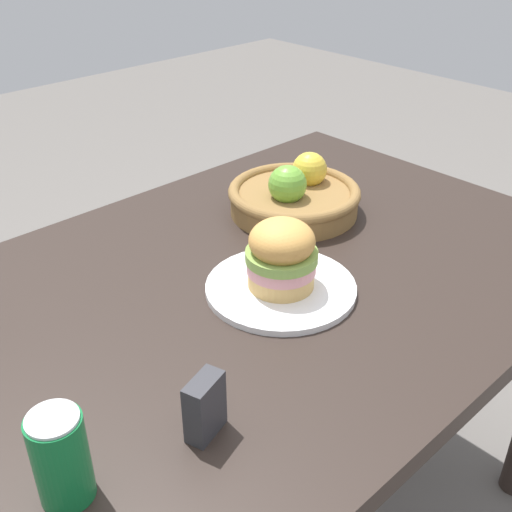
{
  "coord_description": "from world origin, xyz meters",
  "views": [
    {
      "loc": [
        -0.65,
        -0.72,
        1.39
      ],
      "look_at": [
        0.01,
        -0.02,
        0.81
      ],
      "focal_mm": 44.21,
      "sensor_mm": 36.0,
      "label": 1
    }
  ],
  "objects": [
    {
      "name": "dining_table",
      "position": [
        0.0,
        0.0,
        0.65
      ],
      "size": [
        1.4,
        0.9,
        0.75
      ],
      "color": "#2D231E",
      "rests_on": "ground_plane"
    },
    {
      "name": "plate",
      "position": [
        0.03,
        -0.06,
        0.76
      ],
      "size": [
        0.27,
        0.27,
        0.01
      ],
      "primitive_type": "cylinder",
      "color": "white",
      "rests_on": "dining_table"
    },
    {
      "name": "sandwich",
      "position": [
        0.03,
        -0.06,
        0.82
      ],
      "size": [
        0.13,
        0.13,
        0.13
      ],
      "color": "#DBAD60",
      "rests_on": "plate"
    },
    {
      "name": "soda_can",
      "position": [
        -0.47,
        -0.2,
        0.81
      ],
      "size": [
        0.07,
        0.07,
        0.13
      ],
      "color": "#147238",
      "rests_on": "dining_table"
    },
    {
      "name": "fruit_basket",
      "position": [
        0.27,
        0.13,
        0.79
      ],
      "size": [
        0.29,
        0.29,
        0.12
      ],
      "color": "olive",
      "rests_on": "dining_table"
    },
    {
      "name": "napkin_holder",
      "position": [
        -0.28,
        -0.23,
        0.8
      ],
      "size": [
        0.07,
        0.05,
        0.09
      ],
      "primitive_type": "cube",
      "rotation": [
        0.0,
        0.0,
        0.31
      ],
      "color": "#333338",
      "rests_on": "dining_table"
    }
  ]
}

